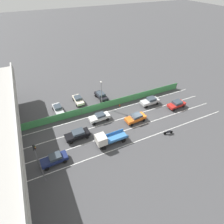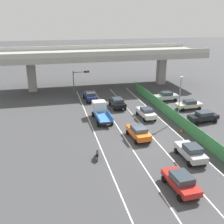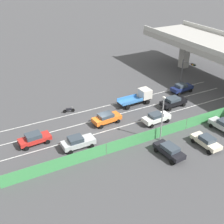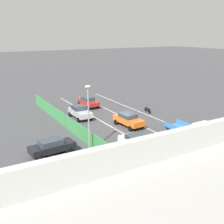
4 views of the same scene
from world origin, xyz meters
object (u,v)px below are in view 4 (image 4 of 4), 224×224
parked_sedan_cream (66,173)px  traffic_cone (85,135)px  car_hatchback_white (137,143)px  flatbed_truck_blue (197,132)px  car_sedan_silver (80,112)px  street_lamp (89,112)px  car_sedan_red (88,101)px  car_sedan_black (203,157)px  car_taxi_orange (128,119)px  parked_sedan_dark (52,146)px  parked_wagon_silver (121,199)px  motorcycle (148,109)px

parked_sedan_cream → traffic_cone: (-5.53, -8.41, -0.62)m
car_hatchback_white → flatbed_truck_blue: flatbed_truck_blue is taller
car_sedan_silver → street_lamp: size_ratio=0.66×
car_sedan_red → flatbed_truck_blue: flatbed_truck_blue is taller
car_sedan_black → car_hatchback_white: size_ratio=1.05×
car_taxi_orange → parked_sedan_cream: car_taxi_orange is taller
car_sedan_silver → car_sedan_black: bearing=100.4°
parked_sedan_dark → street_lamp: size_ratio=0.67×
car_sedan_red → street_lamp: size_ratio=0.65×
car_sedan_red → parked_wagon_silver: 27.12m
car_hatchback_white → traffic_cone: 6.89m
parked_sedan_cream → car_hatchback_white: bearing=-165.5°
flatbed_truck_blue → parked_sedan_dark: (14.47, -4.97, -0.35)m
flatbed_truck_blue → car_sedan_black: bearing=48.8°
car_sedan_silver → parked_wagon_silver: 21.35m
car_sedan_red → parked_sedan_dark: 18.08m
car_sedan_red → car_hatchback_white: size_ratio=0.99×
car_sedan_red → parked_sedan_cream: (11.57, 20.11, -0.02)m
car_sedan_silver → traffic_cone: bearing=70.5°
car_sedan_black → street_lamp: street_lamp is taller
car_hatchback_white → motorcycle: bearing=-131.9°
car_sedan_black → traffic_cone: car_sedan_black is taller
parked_wagon_silver → traffic_cone: parked_wagon_silver is taller
car_hatchback_white → traffic_cone: (2.82, -6.25, -0.64)m
car_sedan_black → flatbed_truck_blue: (-3.75, -4.28, 0.32)m
parked_sedan_dark → street_lamp: street_lamp is taller
street_lamp → car_sedan_silver: bearing=-109.3°
parked_sedan_dark → parked_wagon_silver: (-1.12, 10.86, 0.02)m
car_sedan_red → flatbed_truck_blue: bearing=100.5°
parked_wagon_silver → street_lamp: street_lamp is taller
traffic_cone → street_lamp: bearing=71.1°
car_hatchback_white → parked_wagon_silver: (6.51, 7.36, 0.03)m
parked_wagon_silver → traffic_cone: bearing=-105.2°
parked_sedan_dark → flatbed_truck_blue: bearing=161.0°
car_taxi_orange → car_sedan_silver: 7.43m
flatbed_truck_blue → car_hatchback_white: bearing=-12.1°
car_sedan_black → parked_sedan_cream: car_sedan_black is taller
car_sedan_silver → parked_sedan_cream: bearing=62.5°
motorcycle → car_hatchback_white: bearing=48.1°
car_sedan_red → parked_sedan_cream: car_sedan_red is taller
car_taxi_orange → motorcycle: 7.15m
car_sedan_red → traffic_cone: 13.19m
car_sedan_black → car_taxi_orange: bearing=-91.9°
flatbed_truck_blue → parked_sedan_dark: size_ratio=1.32×
street_lamp → traffic_cone: size_ratio=11.77×
car_taxi_orange → car_hatchback_white: size_ratio=1.02×
car_sedan_black → motorcycle: 17.57m
flatbed_truck_blue → motorcycle: 12.38m
car_taxi_orange → parked_sedan_dark: car_taxi_orange is taller
street_lamp → car_taxi_orange: bearing=-149.8°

